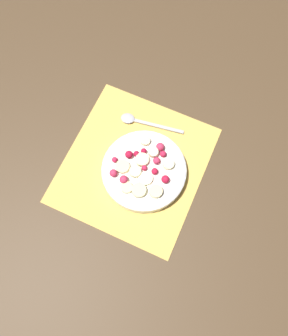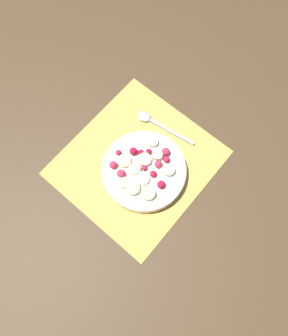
% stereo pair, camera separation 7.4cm
% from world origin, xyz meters
% --- Properties ---
extents(ground_plane, '(3.00, 3.00, 0.00)m').
position_xyz_m(ground_plane, '(0.00, 0.00, 0.00)').
color(ground_plane, '#4C3823').
extents(placemat, '(0.39, 0.36, 0.01)m').
position_xyz_m(placemat, '(0.00, 0.00, 0.00)').
color(placemat, '#E0B251').
rests_on(placemat, ground_plane).
extents(fruit_bowl, '(0.22, 0.22, 0.05)m').
position_xyz_m(fruit_bowl, '(-0.01, -0.03, 0.03)').
color(fruit_bowl, white).
rests_on(fruit_bowl, placemat).
extents(spoon, '(0.05, 0.18, 0.01)m').
position_xyz_m(spoon, '(0.12, 0.04, 0.01)').
color(spoon, '#B2B2B7').
rests_on(spoon, placemat).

